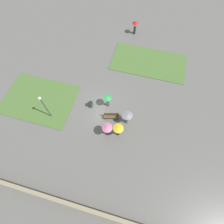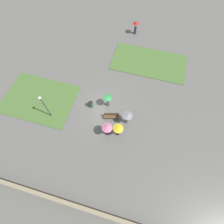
{
  "view_description": "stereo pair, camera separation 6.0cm",
  "coord_description": "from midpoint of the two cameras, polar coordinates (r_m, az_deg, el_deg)",
  "views": [
    {
      "loc": [
        3.83,
        -9.71,
        18.21
      ],
      "look_at": [
        1.4,
        -0.85,
        0.98
      ],
      "focal_mm": 28.0,
      "sensor_mm": 36.0,
      "label": 1
    },
    {
      "loc": [
        3.89,
        -9.69,
        18.21
      ],
      "look_at": [
        1.4,
        -0.85,
        0.98
      ],
      "focal_mm": 28.0,
      "sensor_mm": 36.0,
      "label": 2
    }
  ],
  "objects": [
    {
      "name": "ground_plane",
      "position": [
        20.99,
        -2.97,
        1.64
      ],
      "size": [
        90.0,
        90.0,
        0.0
      ],
      "primitive_type": "plane",
      "color": "#66635E"
    },
    {
      "name": "lamp_post",
      "position": [
        19.43,
        -21.24,
        2.33
      ],
      "size": [
        0.32,
        0.32,
        4.02
      ],
      "color": "#474C51",
      "rests_on": "ground_plane"
    },
    {
      "name": "crowd_person_yellow",
      "position": [
        18.39,
        2.07,
        -5.76
      ],
      "size": [
        1.12,
        1.12,
        1.72
      ],
      "rotation": [
        0.0,
        0.0,
        2.04
      ],
      "color": "black",
      "rests_on": "ground_plane"
    },
    {
      "name": "parapet_wall",
      "position": [
        18.24,
        -14.13,
        -26.9
      ],
      "size": [
        45.0,
        0.35,
        0.82
      ],
      "color": "gray",
      "rests_on": "ground_plane"
    },
    {
      "name": "crowd_person_pink",
      "position": [
        18.15,
        -1.51,
        -5.48
      ],
      "size": [
        1.1,
        1.1,
        1.98
      ],
      "rotation": [
        0.0,
        0.0,
        2.46
      ],
      "color": "#2D2333",
      "rests_on": "ground_plane"
    },
    {
      "name": "crowd_person_grey",
      "position": [
        18.94,
        5.1,
        -1.64
      ],
      "size": [
        1.1,
        1.1,
        1.88
      ],
      "rotation": [
        0.0,
        0.0,
        2.87
      ],
      "color": "slate",
      "rests_on": "ground_plane"
    },
    {
      "name": "crowd_person_green",
      "position": [
        20.0,
        -1.2,
        4.03
      ],
      "size": [
        0.94,
        0.94,
        1.9
      ],
      "rotation": [
        0.0,
        0.0,
        2.29
      ],
      "color": "slate",
      "rests_on": "ground_plane"
    },
    {
      "name": "lawn_patch_far",
      "position": [
        25.8,
        11.98,
        15.61
      ],
      "size": [
        10.12,
        5.39,
        0.06
      ],
      "color": "#4C7033",
      "rests_on": "ground_plane"
    },
    {
      "name": "park_bench",
      "position": [
        19.89,
        -0.13,
        -1.21
      ],
      "size": [
        1.75,
        0.86,
        0.9
      ],
      "rotation": [
        0.0,
        0.0,
        0.27
      ],
      "color": "brown",
      "rests_on": "ground_plane"
    },
    {
      "name": "lawn_patch_near",
      "position": [
        23.31,
        -22.57,
        4.0
      ],
      "size": [
        8.59,
        6.22,
        0.06
      ],
      "color": "#4C7033",
      "rests_on": "ground_plane"
    },
    {
      "name": "trash_bin",
      "position": [
        20.83,
        -6.83,
        2.49
      ],
      "size": [
        0.54,
        0.54,
        0.8
      ],
      "color": "#335638",
      "rests_on": "ground_plane"
    },
    {
      "name": "lone_walker_far_path",
      "position": [
        29.23,
        7.84,
        26.1
      ],
      "size": [
        0.9,
        0.9,
        1.97
      ],
      "rotation": [
        0.0,
        0.0,
        2.36
      ],
      "color": "#282D47",
      "rests_on": "ground_plane"
    }
  ]
}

